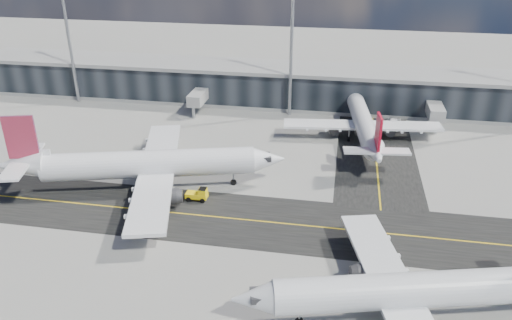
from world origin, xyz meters
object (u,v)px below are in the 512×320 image
(service_van, at_px, (393,124))
(baggage_tug, at_px, (199,194))
(airliner_af, at_px, (145,165))
(airliner_redtail, at_px, (364,124))
(airliner_near, at_px, (414,291))

(service_van, bearing_deg, baggage_tug, -124.49)
(airliner_af, relative_size, baggage_tug, 13.05)
(airliner_redtail, distance_m, baggage_tug, 37.17)
(service_van, bearing_deg, airliner_near, -85.61)
(baggage_tug, bearing_deg, airliner_redtail, 138.82)
(baggage_tug, bearing_deg, service_van, 139.63)
(airliner_redtail, bearing_deg, airliner_near, -91.52)
(baggage_tug, bearing_deg, airliner_near, 55.71)
(baggage_tug, relative_size, service_van, 0.54)
(airliner_redtail, bearing_deg, baggage_tug, -138.43)
(service_van, bearing_deg, airliner_redtail, -121.58)
(airliner_af, relative_size, airliner_near, 1.15)
(airliner_af, bearing_deg, baggage_tug, 61.51)
(airliner_af, height_order, service_van, airliner_af)
(airliner_near, xyz_separation_m, baggage_tug, (-29.04, 20.17, -2.66))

